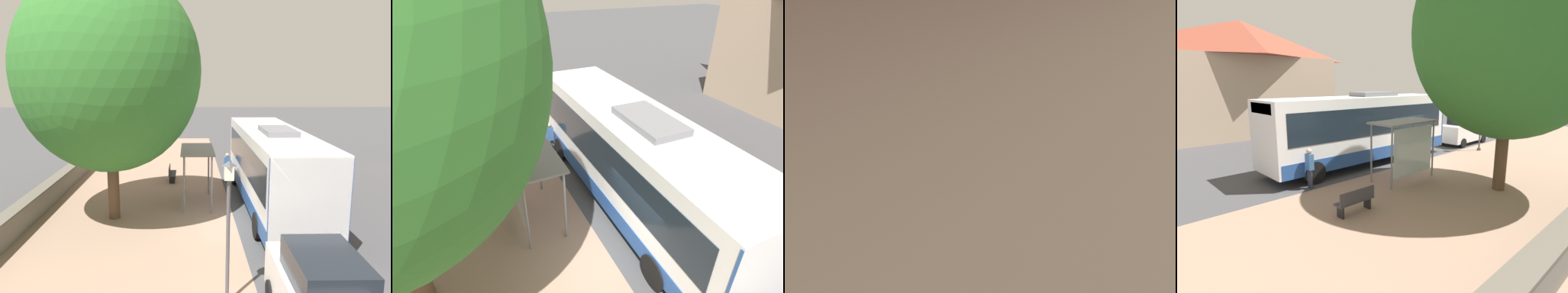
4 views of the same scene
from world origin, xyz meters
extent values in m
plane|color=#424244|center=(0.00, 0.00, 0.00)|extent=(120.00, 120.00, 0.00)
cube|color=white|center=(1.87, 2.26, 2.02)|extent=(2.58, 10.99, 3.14)
cube|color=black|center=(1.87, 2.26, 2.43)|extent=(2.62, 10.11, 1.38)
cube|color=#264C93|center=(1.87, 2.26, 0.76)|extent=(2.62, 10.77, 0.63)
cube|color=#264C93|center=(1.87, -3.20, 2.02)|extent=(2.62, 0.06, 3.02)
cube|color=black|center=(1.87, 7.72, 3.28)|extent=(1.94, 0.08, 0.44)
cube|color=slate|center=(1.87, 1.44, 3.70)|extent=(1.29, 2.42, 0.22)
cylinder|color=black|center=(0.66, 6.11, 0.50)|extent=(0.30, 1.00, 1.00)
cylinder|color=black|center=(3.08, 6.11, 0.50)|extent=(0.30, 1.00, 1.00)
cylinder|color=black|center=(0.66, -1.15, 0.50)|extent=(0.30, 1.00, 1.00)
cylinder|color=black|center=(3.08, -1.15, 0.50)|extent=(0.30, 1.00, 1.00)
cylinder|color=slate|center=(-0.92, 1.49, 1.29)|extent=(0.08, 0.08, 2.59)
cylinder|color=slate|center=(-0.92, 4.23, 1.29)|extent=(0.08, 0.08, 2.59)
cylinder|color=slate|center=(-2.13, 1.49, 1.29)|extent=(0.08, 0.08, 2.59)
cylinder|color=slate|center=(-2.13, 4.23, 1.29)|extent=(0.08, 0.08, 2.59)
cube|color=slate|center=(-1.53, 2.86, 2.63)|extent=(1.51, 3.05, 0.08)
cube|color=silver|center=(-2.11, 2.86, 1.42)|extent=(0.03, 2.47, 2.07)
cylinder|color=#2D3347|center=(0.18, 6.57, 0.41)|extent=(0.12, 0.12, 0.81)
cylinder|color=#2D3347|center=(0.34, 6.57, 0.41)|extent=(0.12, 0.12, 0.81)
cube|color=#38609E|center=(0.26, 6.57, 1.14)|extent=(0.34, 0.22, 0.66)
sphere|color=tan|center=(0.26, 6.57, 1.58)|extent=(0.22, 0.22, 0.22)
cube|color=#333338|center=(-2.88, 6.82, 0.45)|extent=(0.40, 1.45, 0.06)
cube|color=#333338|center=(-3.05, 6.82, 0.68)|extent=(0.04, 1.45, 0.40)
cube|color=black|center=(-2.88, 6.24, 0.23)|extent=(0.32, 0.06, 0.45)
cube|color=black|center=(-2.88, 7.40, 0.23)|extent=(0.32, 0.06, 0.45)
cylinder|color=brown|center=(-5.10, 1.01, 2.08)|extent=(0.48, 0.48, 4.17)
camera|label=1|loc=(-1.90, -14.53, 6.01)|focal=35.00mm
camera|label=2|loc=(-3.30, -5.33, 7.64)|focal=28.00mm
camera|label=3|loc=(20.14, 5.74, 5.89)|focal=28.00mm
camera|label=4|loc=(-10.25, 12.88, 4.28)|focal=28.00mm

